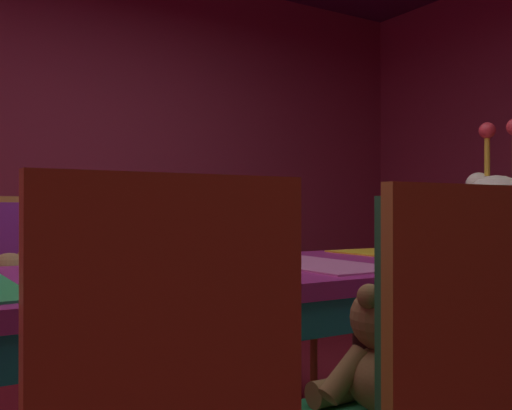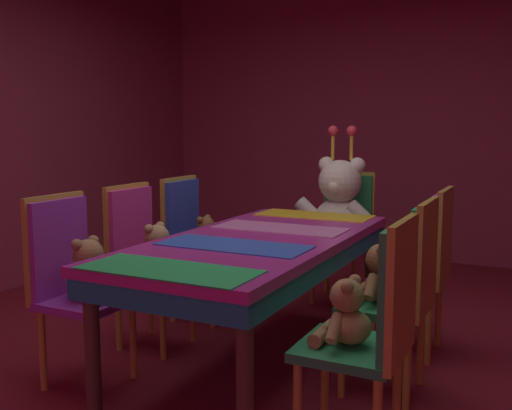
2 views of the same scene
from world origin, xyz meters
TOP-DOWN VIEW (x-y plane):
  - wall_left at (-2.60, 0.00)m, footprint 0.12×6.40m
  - banquet_table at (0.00, 0.00)m, footprint 0.90×2.02m
  - chair_left_0 at (-0.82, -0.59)m, footprint 0.42×0.41m
  - teddy_left_0 at (-0.67, -0.59)m, footprint 0.26×0.34m
  - chair_left_1 at (-0.82, 0.01)m, footprint 0.42×0.41m
  - teddy_left_1 at (-0.68, 0.01)m, footprint 0.25×0.32m
  - chair_left_2 at (-0.84, 0.60)m, footprint 0.42×0.41m
  - teddy_left_2 at (-0.69, 0.60)m, footprint 0.22×0.28m
  - chair_right_1 at (0.82, 0.01)m, footprint 0.42×0.41m
  - teddy_right_1 at (0.67, 0.01)m, footprint 0.25×0.33m
  - king_teddy_bear at (0.00, 1.37)m, footprint 0.69×0.53m

SIDE VIEW (x-z plane):
  - teddy_left_2 at x=-0.69m, z-range 0.44..0.71m
  - teddy_left_1 at x=-0.68m, z-range 0.44..0.74m
  - teddy_right_1 at x=0.67m, z-range 0.44..0.74m
  - teddy_left_0 at x=-0.67m, z-range 0.44..0.75m
  - chair_left_0 at x=-0.82m, z-range 0.10..1.09m
  - chair_left_1 at x=-0.82m, z-range 0.10..1.09m
  - chair_left_2 at x=-0.84m, z-range 0.10..1.09m
  - chair_right_1 at x=0.82m, z-range 0.10..1.09m
  - banquet_table at x=0.00m, z-range 0.28..1.02m
  - king_teddy_bear at x=0.00m, z-range 0.30..1.18m
  - wall_left at x=-2.60m, z-range 0.00..2.80m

